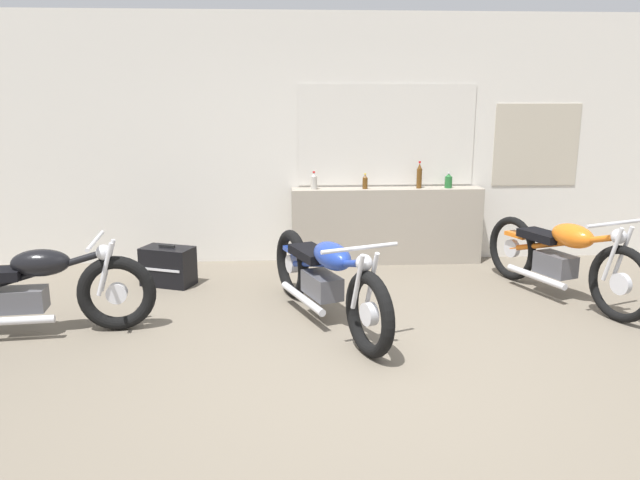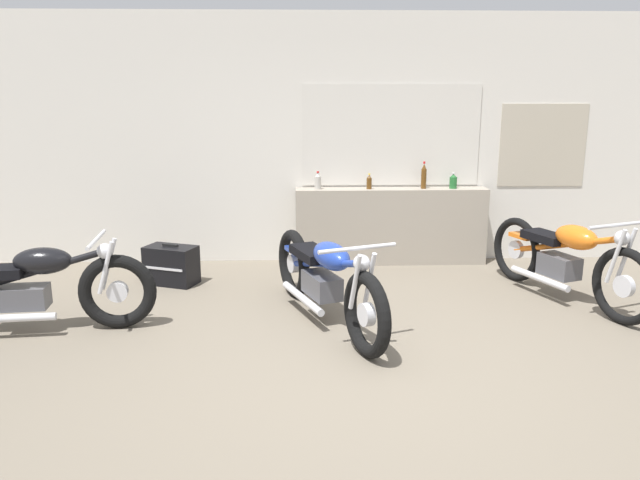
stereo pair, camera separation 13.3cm
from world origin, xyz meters
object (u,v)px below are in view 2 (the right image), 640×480
(bottle_right_center, at_px, (453,181))
(bottle_left_center, at_px, (369,182))
(motorcycle_blue, at_px, (325,277))
(hard_case_black, at_px, (171,265))
(bottle_center, at_px, (424,177))
(bottle_leftmost, at_px, (318,181))
(motorcycle_orange, at_px, (565,258))
(motorcycle_black, at_px, (31,287))

(bottle_right_center, bearing_deg, bottle_left_center, -179.44)
(motorcycle_blue, relative_size, hard_case_black, 3.55)
(bottle_center, distance_m, motorcycle_blue, 2.31)
(bottle_leftmost, xyz_separation_m, bottle_right_center, (1.53, 0.01, -0.01))
(motorcycle_orange, distance_m, motorcycle_black, 4.74)
(bottle_leftmost, xyz_separation_m, motorcycle_black, (-2.41, -2.01, -0.57))
(bottle_right_center, distance_m, motorcycle_orange, 1.65)
(bottle_left_center, bearing_deg, bottle_leftmost, -179.89)
(bottle_leftmost, bearing_deg, hard_case_black, -155.21)
(motorcycle_blue, bearing_deg, bottle_left_center, 72.87)
(bottle_left_center, distance_m, motorcycle_orange, 2.25)
(motorcycle_blue, xyz_separation_m, hard_case_black, (-1.54, 1.16, -0.20))
(bottle_left_center, bearing_deg, bottle_center, 1.01)
(bottle_center, relative_size, motorcycle_black, 0.15)
(hard_case_black, bearing_deg, motorcycle_orange, -9.62)
(motorcycle_black, height_order, hard_case_black, motorcycle_black)
(bottle_leftmost, relative_size, motorcycle_blue, 0.10)
(bottle_leftmost, bearing_deg, bottle_left_center, 0.11)
(bottle_leftmost, xyz_separation_m, motorcycle_blue, (0.00, -1.87, -0.56))
(motorcycle_orange, bearing_deg, motorcycle_blue, -167.36)
(bottle_left_center, height_order, hard_case_black, bottle_left_center)
(bottle_leftmost, relative_size, hard_case_black, 0.35)
(bottle_center, height_order, motorcycle_blue, bottle_center)
(motorcycle_black, bearing_deg, hard_case_black, 56.18)
(bottle_left_center, xyz_separation_m, motorcycle_orange, (1.71, -1.36, -0.53))
(bottle_right_center, relative_size, motorcycle_orange, 0.09)
(bottle_left_center, height_order, motorcycle_black, bottle_left_center)
(bottle_leftmost, bearing_deg, motorcycle_black, -140.14)
(motorcycle_black, bearing_deg, bottle_left_center, 33.97)
(bottle_right_center, bearing_deg, bottle_center, 179.74)
(bottle_center, bearing_deg, bottle_leftmost, -179.42)
(bottle_leftmost, height_order, bottle_right_center, bottle_leftmost)
(motorcycle_orange, xyz_separation_m, hard_case_black, (-3.82, 0.65, -0.22))
(bottle_left_center, xyz_separation_m, bottle_right_center, (0.96, 0.01, 0.00))
(motorcycle_orange, relative_size, motorcycle_black, 0.97)
(motorcycle_orange, bearing_deg, motorcycle_black, -172.09)
(bottle_left_center, relative_size, motorcycle_black, 0.09)
(bottle_left_center, distance_m, hard_case_black, 2.35)
(bottle_leftmost, bearing_deg, motorcycle_blue, -89.96)
(bottle_leftmost, relative_size, motorcycle_orange, 0.10)
(motorcycle_orange, xyz_separation_m, motorcycle_blue, (-2.29, -0.51, -0.01))
(motorcycle_black, bearing_deg, bottle_leftmost, 39.86)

